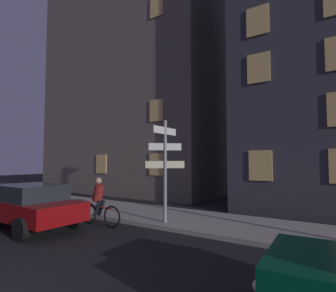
{
  "coord_description": "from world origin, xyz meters",
  "views": [
    {
      "loc": [
        4.71,
        -1.4,
        2.15
      ],
      "look_at": [
        0.07,
        5.56,
        2.64
      ],
      "focal_mm": 28.56,
      "sensor_mm": 36.0,
      "label": 1
    }
  ],
  "objects": [
    {
      "name": "sidewalk_kerb",
      "position": [
        0.0,
        7.11,
        0.07
      ],
      "size": [
        40.0,
        3.09,
        0.14
      ],
      "primitive_type": "cube",
      "color": "#9E9991",
      "rests_on": "ground_plane"
    },
    {
      "name": "signpost",
      "position": [
        -0.37,
        6.04,
        2.13
      ],
      "size": [
        0.97,
        1.32,
        3.41
      ],
      "color": "gray",
      "rests_on": "sidewalk_kerb"
    },
    {
      "name": "car_far_trailing",
      "position": [
        -4.01,
        3.39,
        0.75
      ],
      "size": [
        4.41,
        2.0,
        1.41
      ],
      "color": "maroon",
      "rests_on": "ground_plane"
    },
    {
      "name": "cyclist",
      "position": [
        -2.3,
        4.91,
        0.75
      ],
      "size": [
        1.82,
        0.33,
        1.61
      ],
      "color": "black",
      "rests_on": "ground_plane"
    },
    {
      "name": "building_left_block",
      "position": [
        -8.26,
        14.3,
        10.43
      ],
      "size": [
        13.01,
        7.8,
        20.85
      ],
      "color": "#6B6056",
      "rests_on": "ground_plane"
    }
  ]
}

